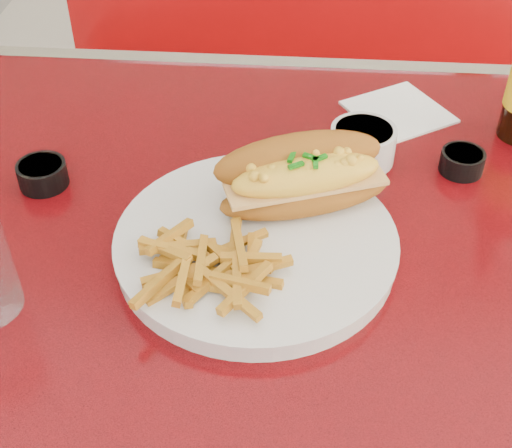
# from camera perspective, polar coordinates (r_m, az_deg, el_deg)

# --- Properties ---
(diner_table) EXTENTS (1.23, 0.83, 0.77)m
(diner_table) POSITION_cam_1_polar(r_m,az_deg,el_deg) (0.89, 5.71, -9.22)
(diner_table) COLOR #B40B12
(diner_table) RESTS_ON ground
(booth_bench_far) EXTENTS (1.20, 0.51, 0.90)m
(booth_bench_far) POSITION_cam_1_polar(r_m,az_deg,el_deg) (1.71, 5.08, 4.81)
(booth_bench_far) COLOR #9E0A0C
(booth_bench_far) RESTS_ON ground
(dinner_plate) EXTENTS (0.32, 0.32, 0.02)m
(dinner_plate) POSITION_cam_1_polar(r_m,az_deg,el_deg) (0.75, 0.00, -1.62)
(dinner_plate) COLOR silver
(dinner_plate) RESTS_ON diner_table
(mac_hoagie) EXTENTS (0.21, 0.15, 0.08)m
(mac_hoagie) POSITION_cam_1_polar(r_m,az_deg,el_deg) (0.77, 3.78, 3.86)
(mac_hoagie) COLOR #9D5B19
(mac_hoagie) RESTS_ON dinner_plate
(fries_pile) EXTENTS (0.13, 0.12, 0.03)m
(fries_pile) POSITION_cam_1_polar(r_m,az_deg,el_deg) (0.70, -3.98, -3.23)
(fries_pile) COLOR gold
(fries_pile) RESTS_ON dinner_plate
(fork) EXTENTS (0.02, 0.13, 0.00)m
(fork) POSITION_cam_1_polar(r_m,az_deg,el_deg) (0.75, 5.67, -1.27)
(fork) COLOR silver
(fork) RESTS_ON dinner_plate
(gravy_ramekin) EXTENTS (0.10, 0.10, 0.04)m
(gravy_ramekin) POSITION_cam_1_polar(r_m,az_deg,el_deg) (0.89, 8.53, 6.39)
(gravy_ramekin) COLOR silver
(gravy_ramekin) RESTS_ON diner_table
(sauce_cup_left) EXTENTS (0.06, 0.06, 0.03)m
(sauce_cup_left) POSITION_cam_1_polar(r_m,az_deg,el_deg) (0.88, -16.72, 3.91)
(sauce_cup_left) COLOR black
(sauce_cup_left) RESTS_ON diner_table
(sauce_cup_right) EXTENTS (0.06, 0.06, 0.03)m
(sauce_cup_right) POSITION_cam_1_polar(r_m,az_deg,el_deg) (0.90, 16.18, 4.88)
(sauce_cup_right) COLOR black
(sauce_cup_right) RESTS_ON diner_table
(paper_napkin) EXTENTS (0.16, 0.16, 0.00)m
(paper_napkin) POSITION_cam_1_polar(r_m,az_deg,el_deg) (1.00, 11.32, 8.79)
(paper_napkin) COLOR white
(paper_napkin) RESTS_ON diner_table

